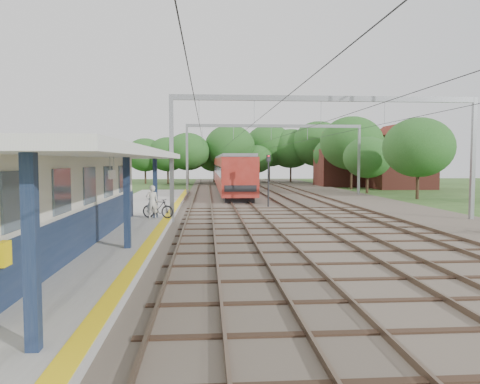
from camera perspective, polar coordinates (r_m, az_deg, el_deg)
name	(u,v)px	position (r m, az deg, el deg)	size (l,w,h in m)	color
ground	(339,306)	(11.55, 12.02, -13.48)	(160.00, 160.00, 0.00)	#2D4C1E
ballast_bed	(288,199)	(41.34, 5.83, -0.90)	(18.00, 90.00, 0.10)	#473D33
platform	(123,223)	(25.19, -14.13, -3.71)	(5.00, 52.00, 0.35)	gray
yellow_stripe	(166,219)	(24.87, -9.01, -3.32)	(0.45, 52.00, 0.01)	yellow
station_building	(50,198)	(18.56, -22.20, -0.72)	(3.41, 18.00, 3.40)	beige
canopy	(71,154)	(17.23, -19.86, 4.34)	(6.40, 20.00, 3.44)	#121F3A
rail_tracks	(259,198)	(40.97, 2.39, -0.75)	(11.80, 88.00, 0.15)	brown
catenary_system	(291,134)	(36.51, 6.22, 7.06)	(17.22, 88.00, 7.00)	gray
tree_band	(255,151)	(68.08, 1.79, 5.05)	(31.72, 30.88, 8.82)	#382619
house_near	(401,165)	(61.51, 19.03, 3.18)	(7.00, 6.12, 7.89)	brown
house_far	(347,162)	(65.44, 12.93, 3.53)	(8.00, 6.12, 8.66)	brown
person	(152,202)	(25.38, -10.67, -1.20)	(0.65, 0.42, 1.77)	beige
bicycle	(158,208)	(25.51, -9.98, -1.94)	(0.51, 1.80, 1.08)	black
train	(229,172)	(54.65, -1.34, 2.49)	(2.99, 37.19, 3.92)	black
signal_post	(268,176)	(33.88, 3.48, 1.96)	(0.30, 0.28, 3.87)	black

